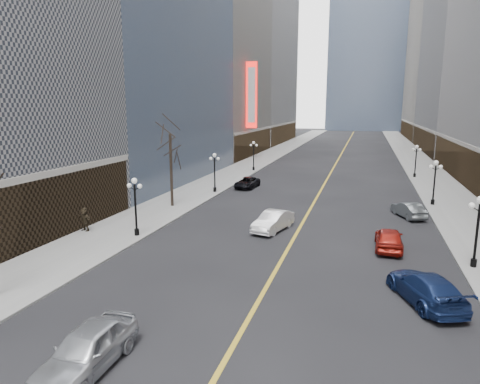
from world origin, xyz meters
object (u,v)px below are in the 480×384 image
Objects in this scene: streetlamp_east_1 at (478,224)px; car_sb_far at (408,210)px; streetlamp_east_3 at (416,158)px; car_nb_mid at (273,221)px; car_nb_near at (87,349)px; car_nb_far at (247,183)px; streetlamp_east_2 at (435,178)px; car_sb_near at (426,288)px; streetlamp_west_2 at (215,168)px; streetlamp_west_3 at (254,153)px; car_sb_mid at (389,239)px; streetlamp_west_1 at (135,201)px.

car_sb_far is (-2.80, 12.37, -2.20)m from streetlamp_east_1.
car_nb_mid is (-13.80, -31.29, -2.10)m from streetlamp_east_3.
car_nb_near is 38.08m from car_nb_far.
car_nb_near is at bearing -116.31° from streetlamp_east_2.
streetlamp_east_3 is 0.82× the size of car_sb_near.
streetlamp_east_2 is 6.66m from car_sb_far.
streetlamp_east_3 is at bearing 37.33° from streetlamp_west_2.
car_nb_mid is (9.80, -13.29, -2.10)m from streetlamp_west_2.
streetlamp_east_2 reaches higher than car_nb_far.
car_sb_mid is (18.67, -33.53, -2.12)m from streetlamp_west_3.
car_nb_near is 16.49m from car_sb_near.
streetlamp_west_1 is 0.95× the size of car_nb_far.
car_nb_near is (-16.70, -33.77, -2.04)m from streetlamp_east_2.
streetlamp_east_3 is (0.00, 36.00, 0.00)m from streetlamp_east_1.
streetlamp_east_1 is at bearing 79.76° from car_sb_far.
streetlamp_west_2 is at bearing -90.00° from streetlamp_west_3.
car_nb_far is (-4.10, 37.85, -0.20)m from car_nb_near.
streetlamp_east_2 is at bearing -37.33° from streetlamp_west_3.
car_nb_mid is (2.90, 20.48, -0.06)m from car_nb_near.
streetlamp_east_2 reaches higher than car_sb_mid.
streetlamp_west_2 is at bearing -120.50° from car_nb_far.
car_sb_mid is at bearing 153.35° from streetlamp_east_1.
streetlamp_east_1 is 14.73m from car_nb_mid.
car_sb_far is (20.80, 12.37, -2.20)m from streetlamp_west_1.
car_nb_near is (6.90, -15.77, -2.04)m from streetlamp_west_1.
streetlamp_east_3 is at bearing 56.75° from streetlamp_west_1.
streetlamp_east_1 is 1.00× the size of streetlamp_east_3.
streetlamp_west_1 is (-23.60, -36.00, 0.00)m from streetlamp_east_3.
streetlamp_east_2 is at bearing -107.37° from car_sb_mid.
streetlamp_east_3 is at bearing -98.13° from car_sb_mid.
streetlamp_west_1 is 18.00m from streetlamp_west_2.
car_sb_mid is (-1.43, 8.36, -0.01)m from car_sb_near.
streetlamp_east_3 is (0.00, 18.00, 0.00)m from streetlamp_east_2.
streetlamp_west_1 and streetlamp_west_2 have the same top height.
car_nb_far is at bearing 168.89° from streetlamp_east_2.
car_sb_mid is at bearing -107.61° from streetlamp_east_2.
streetlamp_west_1 is at bearing -38.57° from car_sb_near.
car_nb_near is (-16.70, -15.77, -2.04)m from streetlamp_east_1.
streetlamp_east_2 is at bearing -139.45° from car_sb_far.
car_nb_near is 21.71m from car_sb_mid.
car_nb_near is at bearing 14.56° from car_sb_near.
streetlamp_west_1 is at bearing -90.00° from streetlamp_west_2.
streetlamp_west_2 is 18.00m from streetlamp_west_3.
streetlamp_east_1 is 0.93× the size of car_nb_mid.
streetlamp_west_3 is at bearing 105.30° from car_nb_far.
streetlamp_east_3 is 0.95× the size of car_nb_far.
car_sb_far is at bearing 63.30° from car_nb_near.
car_sb_mid reaches higher than car_nb_far.
car_nb_mid is 1.13× the size of car_sb_far.
streetlamp_east_1 is 0.95× the size of car_nb_far.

